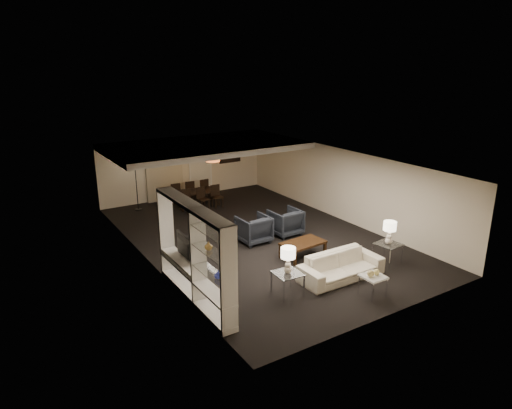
{
  "coord_description": "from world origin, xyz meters",
  "views": [
    {
      "loc": [
        -7.19,
        -11.46,
        5.37
      ],
      "look_at": [
        0.0,
        0.0,
        1.1
      ],
      "focal_mm": 32.0,
      "sensor_mm": 36.0,
      "label": 1
    }
  ],
  "objects_px": {
    "floor_lamp": "(137,186)",
    "television": "(182,248)",
    "sofa": "(341,266)",
    "table_lamp_left": "(288,260)",
    "chair_fm": "(189,191)",
    "chair_nr": "(217,196)",
    "chair_fr": "(202,189)",
    "side_table_left": "(287,284)",
    "coffee_table": "(303,249)",
    "marble_table": "(372,286)",
    "vase_blue": "(218,275)",
    "chair_fl": "(175,193)",
    "armchair_right": "(285,222)",
    "vase_amber": "(209,246)",
    "side_table_right": "(387,253)",
    "floor_speaker": "(191,255)",
    "pendant_light": "(213,158)",
    "dining_table": "(196,198)",
    "chair_nm": "(203,199)",
    "table_lamp_right": "(389,233)",
    "chair_nl": "(188,201)",
    "armchair_left": "(254,229)"
  },
  "relations": [
    {
      "from": "side_table_left",
      "to": "chair_nr",
      "type": "xyz_separation_m",
      "value": [
        1.78,
        7.03,
        0.14
      ]
    },
    {
      "from": "marble_table",
      "to": "chair_fr",
      "type": "bearing_deg",
      "value": 89.54
    },
    {
      "from": "chair_fl",
      "to": "chair_fm",
      "type": "distance_m",
      "value": 0.6
    },
    {
      "from": "dining_table",
      "to": "floor_lamp",
      "type": "bearing_deg",
      "value": 168.44
    },
    {
      "from": "sofa",
      "to": "table_lamp_left",
      "type": "distance_m",
      "value": 1.79
    },
    {
      "from": "floor_speaker",
      "to": "dining_table",
      "type": "bearing_deg",
      "value": 70.76
    },
    {
      "from": "table_lamp_right",
      "to": "floor_lamp",
      "type": "bearing_deg",
      "value": 117.24
    },
    {
      "from": "pendant_light",
      "to": "sofa",
      "type": "relative_size",
      "value": 0.23
    },
    {
      "from": "pendant_light",
      "to": "floor_lamp",
      "type": "distance_m",
      "value": 3.04
    },
    {
      "from": "chair_fm",
      "to": "chair_fr",
      "type": "bearing_deg",
      "value": -174.36
    },
    {
      "from": "chair_nr",
      "to": "chair_fr",
      "type": "relative_size",
      "value": 1.0
    },
    {
      "from": "coffee_table",
      "to": "chair_nr",
      "type": "height_order",
      "value": "chair_nr"
    },
    {
      "from": "chair_nl",
      "to": "chair_fl",
      "type": "height_order",
      "value": "same"
    },
    {
      "from": "marble_table",
      "to": "vase_blue",
      "type": "relative_size",
      "value": 2.92
    },
    {
      "from": "armchair_right",
      "to": "table_lamp_right",
      "type": "xyz_separation_m",
      "value": [
        1.1,
        -3.3,
        0.48
      ]
    },
    {
      "from": "vase_amber",
      "to": "chair_fr",
      "type": "relative_size",
      "value": 0.21
    },
    {
      "from": "vase_amber",
      "to": "side_table_right",
      "type": "bearing_deg",
      "value": -1.89
    },
    {
      "from": "table_lamp_right",
      "to": "chair_fr",
      "type": "xyz_separation_m",
      "value": [
        -1.62,
        8.33,
        -0.48
      ]
    },
    {
      "from": "side_table_left",
      "to": "table_lamp_left",
      "type": "xyz_separation_m",
      "value": [
        0.0,
        0.0,
        0.61
      ]
    },
    {
      "from": "chair_nm",
      "to": "vase_amber",
      "type": "bearing_deg",
      "value": -120.19
    },
    {
      "from": "chair_nl",
      "to": "floor_lamp",
      "type": "distance_m",
      "value": 2.04
    },
    {
      "from": "pendant_light",
      "to": "floor_speaker",
      "type": "distance_m",
      "value": 5.91
    },
    {
      "from": "chair_nm",
      "to": "television",
      "type": "bearing_deg",
      "value": -125.85
    },
    {
      "from": "table_lamp_right",
      "to": "chair_fm",
      "type": "height_order",
      "value": "table_lamp_right"
    },
    {
      "from": "table_lamp_left",
      "to": "chair_fr",
      "type": "relative_size",
      "value": 0.76
    },
    {
      "from": "table_lamp_right",
      "to": "chair_fm",
      "type": "relative_size",
      "value": 0.76
    },
    {
      "from": "television",
      "to": "chair_fm",
      "type": "distance_m",
      "value": 7.34
    },
    {
      "from": "table_lamp_left",
      "to": "chair_fl",
      "type": "distance_m",
      "value": 8.36
    },
    {
      "from": "chair_nl",
      "to": "chair_nm",
      "type": "relative_size",
      "value": 1.0
    },
    {
      "from": "coffee_table",
      "to": "television",
      "type": "height_order",
      "value": "television"
    },
    {
      "from": "floor_lamp",
      "to": "television",
      "type": "bearing_deg",
      "value": -98.77
    },
    {
      "from": "pendant_light",
      "to": "vase_amber",
      "type": "relative_size",
      "value": 2.93
    },
    {
      "from": "side_table_left",
      "to": "chair_fr",
      "type": "distance_m",
      "value": 8.51
    },
    {
      "from": "table_lamp_left",
      "to": "floor_speaker",
      "type": "distance_m",
      "value": 2.71
    },
    {
      "from": "chair_fl",
      "to": "vase_amber",
      "type": "bearing_deg",
      "value": 77.2
    },
    {
      "from": "television",
      "to": "chair_fm",
      "type": "relative_size",
      "value": 1.21
    },
    {
      "from": "sofa",
      "to": "floor_lamp",
      "type": "xyz_separation_m",
      "value": [
        -2.6,
        8.36,
        0.57
      ]
    },
    {
      "from": "chair_fr",
      "to": "vase_blue",
      "type": "bearing_deg",
      "value": 63.24
    },
    {
      "from": "armchair_right",
      "to": "chair_fr",
      "type": "distance_m",
      "value": 5.05
    },
    {
      "from": "chair_nm",
      "to": "chair_fl",
      "type": "bearing_deg",
      "value": 109.17
    },
    {
      "from": "vase_blue",
      "to": "chair_fr",
      "type": "xyz_separation_m",
      "value": [
        3.73,
        8.56,
        -0.72
      ]
    },
    {
      "from": "table_lamp_right",
      "to": "chair_fm",
      "type": "bearing_deg",
      "value": 104.96
    },
    {
      "from": "pendant_light",
      "to": "dining_table",
      "type": "distance_m",
      "value": 1.81
    },
    {
      "from": "side_table_right",
      "to": "floor_speaker",
      "type": "xyz_separation_m",
      "value": [
        -4.88,
        2.24,
        0.26
      ]
    },
    {
      "from": "chair_fl",
      "to": "chair_nr",
      "type": "bearing_deg",
      "value": 137.18
    },
    {
      "from": "chair_fm",
      "to": "chair_nr",
      "type": "bearing_deg",
      "value": 120.42
    },
    {
      "from": "pendant_light",
      "to": "chair_fm",
      "type": "relative_size",
      "value": 0.61
    },
    {
      "from": "armchair_right",
      "to": "dining_table",
      "type": "distance_m",
      "value": 4.52
    },
    {
      "from": "armchair_left",
      "to": "floor_speaker",
      "type": "relative_size",
      "value": 0.85
    },
    {
      "from": "chair_fm",
      "to": "vase_amber",
      "type": "bearing_deg",
      "value": 74.61
    }
  ]
}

